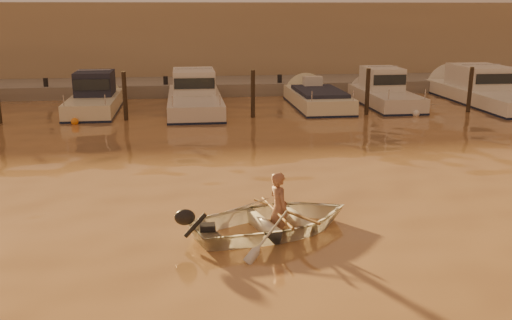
{
  "coord_description": "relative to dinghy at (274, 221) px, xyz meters",
  "views": [
    {
      "loc": [
        -3.13,
        -9.95,
        4.54
      ],
      "look_at": [
        -1.33,
        4.03,
        0.75
      ],
      "focal_mm": 40.0,
      "sensor_mm": 36.0,
      "label": 1
    }
  ],
  "objects": [
    {
      "name": "fender_b",
      "position": [
        -6.15,
        12.21,
        -0.14
      ],
      "size": [
        0.3,
        0.3,
        0.3
      ],
      "primitive_type": "sphere",
      "color": "orange",
      "rests_on": "ground_plane"
    },
    {
      "name": "moored_boat_5",
      "position": [
        12.9,
        14.97,
        0.38
      ],
      "size": [
        2.78,
        9.14,
        1.75
      ],
      "primitive_type": null,
      "color": "white",
      "rests_on": "ground_plane"
    },
    {
      "name": "dinghy",
      "position": [
        0.0,
        0.0,
        0.0
      ],
      "size": [
        4.1,
        3.45,
        0.73
      ],
      "primitive_type": "imported",
      "rotation": [
        0.0,
        0.0,
        1.88
      ],
      "color": "silver",
      "rests_on": "ground_plane"
    },
    {
      "name": "ground_plane",
      "position": [
        1.33,
        -1.03,
        -0.24
      ],
      "size": [
        160.0,
        160.0,
        0.0
      ],
      "primitive_type": "plane",
      "color": "#986A3D",
      "rests_on": "ground"
    },
    {
      "name": "moored_boat_2",
      "position": [
        -1.28,
        14.97,
        0.38
      ],
      "size": [
        2.35,
        7.84,
        1.75
      ],
      "primitive_type": null,
      "color": "silver",
      "rests_on": "ground_plane"
    },
    {
      "name": "oar_port",
      "position": [
        0.24,
        0.08,
        0.18
      ],
      "size": [
        1.1,
        1.85,
        0.13
      ],
      "primitive_type": "cylinder",
      "rotation": [
        1.54,
        0.0,
        0.52
      ],
      "color": "brown",
      "rests_on": "dinghy"
    },
    {
      "name": "oar_starboard",
      "position": [
        0.05,
        0.02,
        0.18
      ],
      "size": [
        0.35,
        2.09,
        0.13
      ],
      "primitive_type": "cylinder",
      "rotation": [
        1.54,
        0.0,
        0.14
      ],
      "color": "brown",
      "rests_on": "dinghy"
    },
    {
      "name": "moored_boat_1",
      "position": [
        -5.74,
        14.97,
        0.38
      ],
      "size": [
        2.02,
        6.1,
        1.75
      ],
      "primitive_type": null,
      "color": "beige",
      "rests_on": "ground_plane"
    },
    {
      "name": "fender_e",
      "position": [
        8.15,
        12.16,
        -0.14
      ],
      "size": [
        0.3,
        0.3,
        0.3
      ],
      "primitive_type": "sphere",
      "color": "silver",
      "rests_on": "ground_plane"
    },
    {
      "name": "fender_d",
      "position": [
        3.97,
        12.58,
        -0.14
      ],
      "size": [
        0.3,
        0.3,
        0.3
      ],
      "primitive_type": "sphere",
      "color": "#C96217",
      "rests_on": "ground_plane"
    },
    {
      "name": "quay",
      "position": [
        1.33,
        20.47,
        -0.09
      ],
      "size": [
        52.0,
        4.0,
        1.0
      ],
      "primitive_type": "cube",
      "color": "gray",
      "rests_on": "ground_plane"
    },
    {
      "name": "piling_3",
      "position": [
        6.13,
        12.77,
        0.66
      ],
      "size": [
        0.18,
        0.18,
        2.2
      ],
      "primitive_type": "cylinder",
      "color": "#2D2319",
      "rests_on": "ground_plane"
    },
    {
      "name": "outboard_motor",
      "position": [
        -1.43,
        -0.46,
        0.04
      ],
      "size": [
        0.98,
        0.66,
        0.7
      ],
      "primitive_type": null,
      "rotation": [
        0.0,
        0.0,
        0.31
      ],
      "color": "black",
      "rests_on": "dinghy"
    },
    {
      "name": "waterfront_building",
      "position": [
        1.33,
        25.97,
        2.16
      ],
      "size": [
        46.0,
        7.0,
        4.8
      ],
      "primitive_type": "cube",
      "color": "#9E8466",
      "rests_on": "quay"
    },
    {
      "name": "moored_boat_3",
      "position": [
        4.46,
        14.97,
        -0.02
      ],
      "size": [
        2.24,
        6.4,
        0.95
      ],
      "primitive_type": null,
      "color": "beige",
      "rests_on": "ground_plane"
    },
    {
      "name": "fender_c",
      "position": [
        -1.46,
        11.89,
        -0.14
      ],
      "size": [
        0.3,
        0.3,
        0.3
      ],
      "primitive_type": "sphere",
      "color": "white",
      "rests_on": "ground_plane"
    },
    {
      "name": "piling_1",
      "position": [
        -4.17,
        12.77,
        0.66
      ],
      "size": [
        0.18,
        0.18,
        2.2
      ],
      "primitive_type": "cylinder",
      "color": "#2D2319",
      "rests_on": "ground_plane"
    },
    {
      "name": "piling_4",
      "position": [
        10.83,
        12.77,
        0.66
      ],
      "size": [
        0.18,
        0.18,
        2.2
      ],
      "primitive_type": "cylinder",
      "color": "#2D2319",
      "rests_on": "ground_plane"
    },
    {
      "name": "person",
      "position": [
        0.1,
        0.03,
        0.25
      ],
      "size": [
        0.54,
        0.66,
        1.58
      ],
      "primitive_type": "imported",
      "rotation": [
        0.0,
        0.0,
        1.88
      ],
      "color": "#98634C",
      "rests_on": "dinghy"
    },
    {
      "name": "moored_boat_4",
      "position": [
        7.74,
        14.97,
        0.38
      ],
      "size": [
        2.04,
        6.36,
        1.75
      ],
      "primitive_type": null,
      "color": "silver",
      "rests_on": "ground_plane"
    },
    {
      "name": "piling_2",
      "position": [
        1.13,
        12.77,
        0.66
      ],
      "size": [
        0.18,
        0.18,
        2.2
      ],
      "primitive_type": "cylinder",
      "color": "#2D2319",
      "rests_on": "ground_plane"
    }
  ]
}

